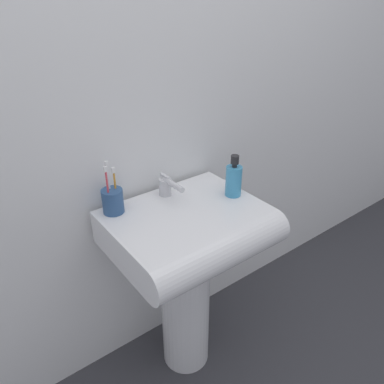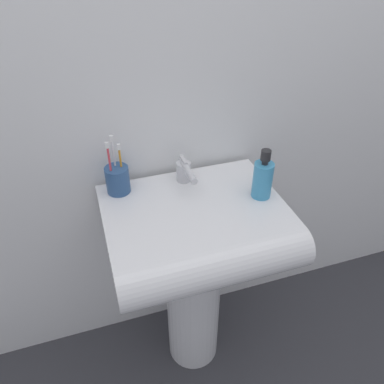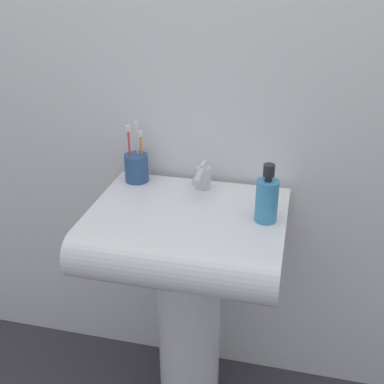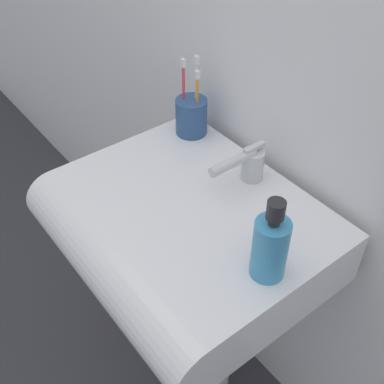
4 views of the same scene
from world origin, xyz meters
TOP-DOWN VIEW (x-y plane):
  - sink_pedestal at (0.00, 0.00)m, footprint 0.21×0.21m
  - sink_basin at (0.00, -0.05)m, footprint 0.58×0.48m
  - faucet at (0.01, 0.13)m, footprint 0.05×0.15m
  - toothbrush_cup at (-0.22, 0.15)m, footprint 0.08×0.08m
  - soap_bottle at (0.23, -0.02)m, footprint 0.06×0.06m

SIDE VIEW (x-z plane):
  - sink_pedestal at x=0.00m, z-range 0.00..0.68m
  - sink_basin at x=0.00m, z-range 0.68..0.81m
  - faucet at x=0.01m, z-range 0.82..0.90m
  - toothbrush_cup at x=-0.22m, z-range 0.76..0.97m
  - soap_bottle at x=0.23m, z-range 0.80..0.97m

